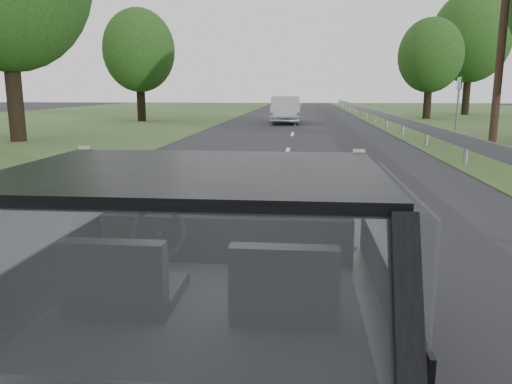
% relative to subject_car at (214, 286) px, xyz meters
% --- Properties ---
extents(subject_car, '(1.80, 4.00, 1.45)m').
position_rel_subject_car_xyz_m(subject_car, '(0.00, 0.00, 0.00)').
color(subject_car, black).
rests_on(subject_car, ground).
extents(dashboard, '(1.58, 0.45, 0.30)m').
position_rel_subject_car_xyz_m(dashboard, '(0.00, 0.62, 0.12)').
color(dashboard, black).
rests_on(dashboard, subject_car).
extents(driver_seat, '(0.50, 0.72, 0.42)m').
position_rel_subject_car_xyz_m(driver_seat, '(-0.40, -0.29, 0.16)').
color(driver_seat, black).
rests_on(driver_seat, subject_car).
extents(passenger_seat, '(0.50, 0.72, 0.42)m').
position_rel_subject_car_xyz_m(passenger_seat, '(0.40, -0.29, 0.16)').
color(passenger_seat, black).
rests_on(passenger_seat, subject_car).
extents(steering_wheel, '(0.36, 0.36, 0.04)m').
position_rel_subject_car_xyz_m(steering_wheel, '(-0.40, 0.33, 0.20)').
color(steering_wheel, black).
rests_on(steering_wheel, dashboard).
extents(cat, '(0.68, 0.30, 0.29)m').
position_rel_subject_car_xyz_m(cat, '(0.20, 0.59, 0.37)').
color(cat, gray).
rests_on(cat, dashboard).
extents(guardrail, '(0.05, 90.00, 0.32)m').
position_rel_subject_car_xyz_m(guardrail, '(4.30, 10.00, -0.15)').
color(guardrail, gray).
rests_on(guardrail, ground).
extents(other_car, '(1.92, 4.47, 1.45)m').
position_rel_subject_car_xyz_m(other_car, '(-0.58, 24.99, -0.00)').
color(other_car, silver).
rests_on(other_car, ground).
extents(highway_sign, '(0.19, 0.95, 2.36)m').
position_rel_subject_car_xyz_m(highway_sign, '(7.29, 20.78, 0.46)').
color(highway_sign, '#167023').
rests_on(highway_sign, ground).
extents(utility_pole, '(0.28, 0.28, 7.98)m').
position_rel_subject_car_xyz_m(utility_pole, '(6.81, 14.96, 3.27)').
color(utility_pole, '#312019').
rests_on(utility_pole, ground).
extents(tree_2, '(4.95, 4.95, 5.98)m').
position_rel_subject_car_xyz_m(tree_2, '(8.14, 30.11, 2.26)').
color(tree_2, '#173A12').
rests_on(tree_2, ground).
extents(tree_3, '(6.85, 6.85, 8.46)m').
position_rel_subject_car_xyz_m(tree_3, '(12.20, 35.78, 3.51)').
color(tree_3, '#173A12').
rests_on(tree_3, ground).
extents(tree_5, '(6.78, 6.78, 8.74)m').
position_rel_subject_car_xyz_m(tree_5, '(-9.56, 14.20, 3.64)').
color(tree_5, '#173A12').
rests_on(tree_5, ground).
extents(tree_6, '(4.77, 4.77, 6.14)m').
position_rel_subject_car_xyz_m(tree_6, '(-8.95, 25.97, 2.34)').
color(tree_6, '#173A12').
rests_on(tree_6, ground).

